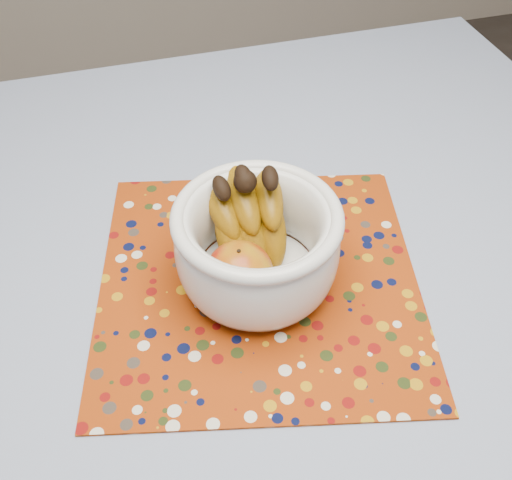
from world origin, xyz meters
TOP-DOWN VIEW (x-y plane):
  - table at (0.00, 0.00)m, footprint 1.20×1.20m
  - tablecloth at (0.00, 0.00)m, footprint 1.32×1.32m
  - placemat at (-0.01, 0.02)m, footprint 0.52×0.52m
  - fruit_bowl at (-0.01, 0.03)m, footprint 0.21×0.22m

SIDE VIEW (x-z plane):
  - table at x=0.00m, z-range 0.30..1.05m
  - tablecloth at x=0.00m, z-range 0.75..0.76m
  - placemat at x=-0.01m, z-range 0.76..0.76m
  - fruit_bowl at x=-0.01m, z-range 0.76..0.92m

